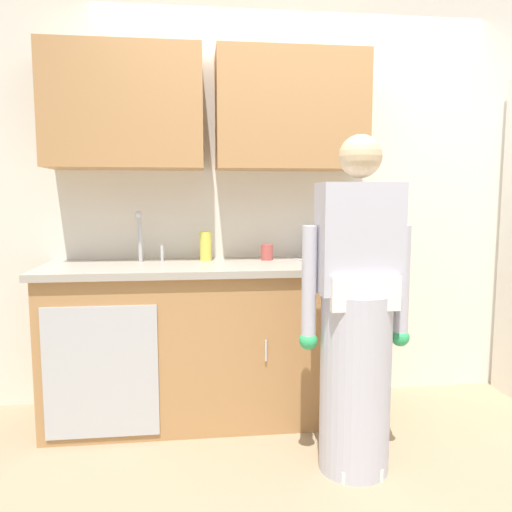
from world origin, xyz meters
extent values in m
plane|color=#998466|center=(0.00, 0.00, 0.00)|extent=(9.00, 9.00, 0.00)
cube|color=silver|center=(0.00, 1.05, 1.35)|extent=(4.80, 0.10, 2.70)
cube|color=#B27F4C|center=(-1.04, 0.83, 1.85)|extent=(0.91, 0.34, 0.70)
cube|color=#B27F4C|center=(-0.05, 0.83, 1.85)|extent=(0.91, 0.34, 0.70)
cube|color=#B27F4C|center=(-0.55, 0.70, 0.45)|extent=(1.90, 0.60, 0.90)
cube|color=#B7BABF|center=(-1.15, 0.39, 0.41)|extent=(0.60, 0.01, 0.72)
cylinder|color=silver|center=(-0.27, 0.39, 0.50)|extent=(0.01, 0.01, 0.12)
cylinder|color=silver|center=(0.16, 0.39, 0.50)|extent=(0.01, 0.01, 0.12)
cube|color=#A8A093|center=(-0.55, 0.70, 0.92)|extent=(1.96, 0.66, 0.04)
cube|color=#B7BABF|center=(-0.94, 0.70, 0.92)|extent=(0.50, 0.36, 0.03)
cylinder|color=#B7BABF|center=(-0.98, 0.85, 1.09)|extent=(0.02, 0.02, 0.30)
sphere|color=#B7BABF|center=(-0.98, 0.79, 1.23)|extent=(0.04, 0.04, 0.04)
cylinder|color=#B7BABF|center=(-0.85, 0.85, 0.99)|extent=(0.02, 0.02, 0.10)
cube|color=white|center=(0.12, 0.00, 0.03)|extent=(0.20, 0.26, 0.06)
cylinder|color=silver|center=(0.12, 0.02, 0.44)|extent=(0.34, 0.34, 0.88)
cube|color=silver|center=(0.12, 0.02, 1.14)|extent=(0.38, 0.22, 0.52)
sphere|color=#D2B589|center=(0.12, 0.02, 1.52)|extent=(0.20, 0.20, 0.20)
cube|color=white|center=(0.12, -0.10, 0.90)|extent=(0.32, 0.04, 0.16)
cylinder|color=silver|center=(-0.11, 0.04, 0.93)|extent=(0.07, 0.07, 0.55)
sphere|color=#33B266|center=(-0.11, 0.04, 0.65)|extent=(0.09, 0.09, 0.09)
cylinder|color=silver|center=(0.35, 0.04, 0.93)|extent=(0.07, 0.07, 0.55)
sphere|color=#33B266|center=(0.35, 0.04, 0.65)|extent=(0.09, 0.09, 0.09)
cylinder|color=#D8D14C|center=(-0.58, 0.85, 1.03)|extent=(0.07, 0.07, 0.18)
cylinder|color=silver|center=(0.35, 0.85, 1.05)|extent=(0.08, 0.08, 0.22)
cylinder|color=#334CB2|center=(0.12, 0.90, 1.02)|extent=(0.07, 0.07, 0.17)
cylinder|color=#B24C47|center=(-0.20, 0.83, 0.99)|extent=(0.08, 0.08, 0.10)
cube|color=silver|center=(0.02, 0.73, 0.94)|extent=(0.08, 0.24, 0.01)
cube|color=#4CBF4C|center=(0.32, 0.55, 0.96)|extent=(0.11, 0.07, 0.03)
camera|label=1|loc=(-0.64, -2.25, 1.33)|focal=35.10mm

